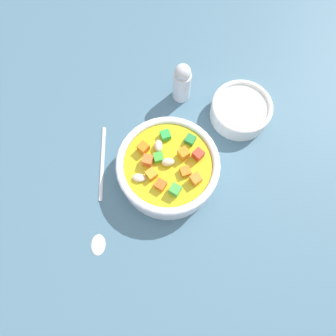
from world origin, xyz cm
name	(u,v)px	position (x,y,z in cm)	size (l,w,h in cm)	color
ground_plane	(168,175)	(0.00, 0.00, -1.00)	(140.00, 140.00, 2.00)	#42667A
soup_bowl_main	(168,167)	(0.00, 0.00, 3.12)	(17.99, 17.99, 6.96)	white
spoon	(100,200)	(13.26, -1.35, 0.37)	(12.72, 22.23, 0.75)	silver
side_bowl_small	(241,110)	(-18.21, -3.81, 2.06)	(11.64, 11.64, 3.97)	white
pepper_shaker	(182,82)	(-10.46, -13.35, 4.54)	(3.50, 3.50, 9.16)	silver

